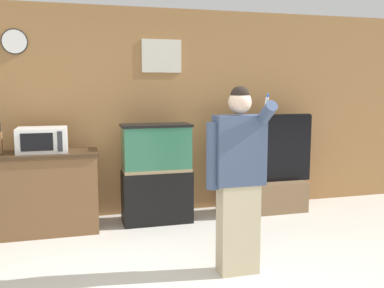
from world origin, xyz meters
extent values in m
cube|color=olive|center=(0.00, 2.68, 1.30)|extent=(10.00, 0.06, 2.60)
cube|color=beige|center=(0.35, 2.64, 2.01)|extent=(0.50, 0.02, 0.41)
cylinder|color=white|center=(-1.36, 2.63, 2.14)|extent=(0.27, 0.03, 0.27)
cylinder|color=black|center=(-1.36, 2.64, 2.14)|extent=(0.29, 0.01, 0.29)
cube|color=brown|center=(-1.17, 2.20, 0.44)|extent=(1.34, 0.52, 0.88)
cube|color=#3D2A19|center=(-1.17, 2.20, 0.89)|extent=(1.38, 0.56, 0.03)
cube|color=white|center=(-1.08, 2.22, 1.05)|extent=(0.53, 0.39, 0.27)
cube|color=black|center=(-1.12, 2.02, 1.05)|extent=(0.33, 0.01, 0.19)
cube|color=#2D2D33|center=(-0.89, 2.02, 1.05)|extent=(0.05, 0.01, 0.22)
cylinder|color=black|center=(-1.51, 2.25, 1.20)|extent=(0.02, 0.02, 0.10)
cube|color=black|center=(0.20, 2.22, 0.31)|extent=(0.82, 0.38, 0.62)
cube|color=#937F5B|center=(0.20, 2.22, 0.64)|extent=(0.80, 0.37, 0.04)
cube|color=#2D6B4C|center=(0.20, 2.22, 0.91)|extent=(0.79, 0.37, 0.54)
cube|color=black|center=(0.20, 2.22, 1.17)|extent=(0.82, 0.38, 0.03)
cube|color=brown|center=(1.60, 2.27, 0.20)|extent=(1.14, 0.40, 0.40)
cube|color=black|center=(1.60, 2.27, 0.83)|extent=(1.34, 0.05, 0.86)
cube|color=black|center=(1.60, 2.30, 0.83)|extent=(1.37, 0.01, 0.89)
cube|color=#BCAD89|center=(0.62, 0.64, 0.40)|extent=(0.34, 0.19, 0.79)
cube|color=#3D4C6B|center=(0.62, 0.64, 1.09)|extent=(0.43, 0.21, 0.60)
sphere|color=beige|center=(0.62, 0.64, 1.50)|extent=(0.20, 0.20, 0.20)
sphere|color=black|center=(0.62, 0.64, 1.55)|extent=(0.16, 0.16, 0.16)
cylinder|color=#3D4C6B|center=(0.38, 0.64, 1.05)|extent=(0.11, 0.11, 0.57)
cylinder|color=#3D4C6B|center=(0.79, 0.51, 1.39)|extent=(0.10, 0.31, 0.26)
cylinder|color=white|center=(0.79, 0.49, 1.49)|extent=(0.02, 0.06, 0.11)
cylinder|color=#2856B2|center=(0.79, 0.47, 1.55)|extent=(0.02, 0.03, 0.05)
camera|label=1|loc=(-0.72, -2.73, 1.63)|focal=40.00mm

